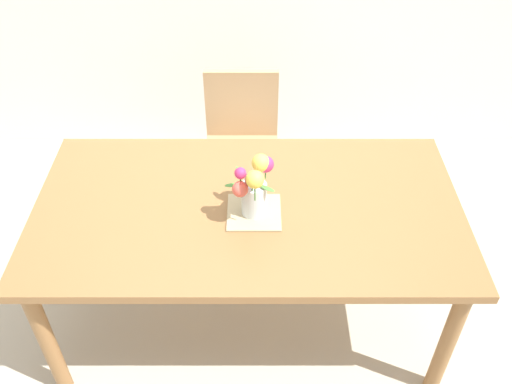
# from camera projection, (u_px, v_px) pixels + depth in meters

# --- Properties ---
(ground_plane) EXTENTS (12.00, 12.00, 0.00)m
(ground_plane) POSITION_uv_depth(u_px,v_px,m) (251.00, 312.00, 2.91)
(ground_plane) COLOR #B7AD99
(dining_table) EXTENTS (1.87, 1.00, 0.76)m
(dining_table) POSITION_uv_depth(u_px,v_px,m) (250.00, 219.00, 2.46)
(dining_table) COLOR olive
(dining_table) RESTS_ON ground_plane
(chair_far) EXTENTS (0.42, 0.42, 0.90)m
(chair_far) POSITION_uv_depth(u_px,v_px,m) (244.00, 139.00, 3.21)
(chair_far) COLOR tan
(chair_far) RESTS_ON ground_plane
(placemat) EXTENTS (0.23, 0.23, 0.01)m
(placemat) POSITION_uv_depth(u_px,v_px,m) (256.00, 212.00, 2.37)
(placemat) COLOR tan
(placemat) RESTS_ON dining_table
(flower_vase) EXTENTS (0.21, 0.22, 0.29)m
(flower_vase) POSITION_uv_depth(u_px,v_px,m) (256.00, 186.00, 2.27)
(flower_vase) COLOR silver
(flower_vase) RESTS_ON placemat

